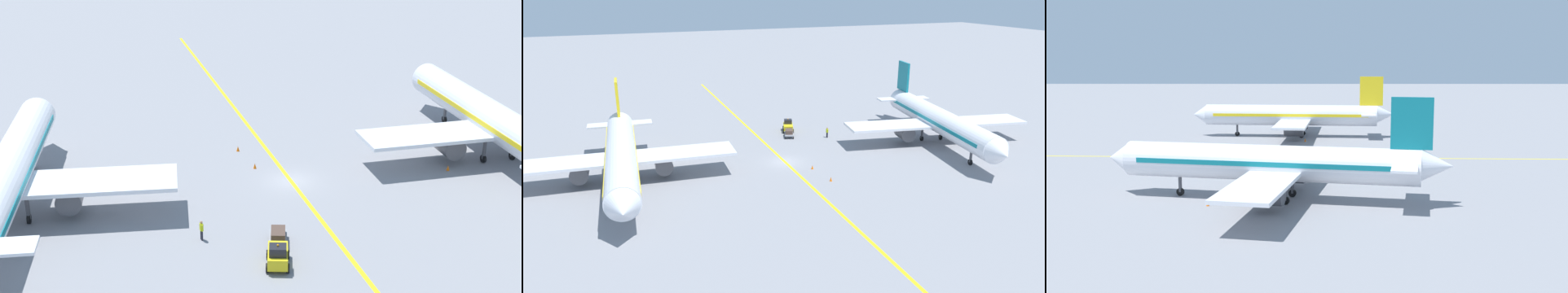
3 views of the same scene
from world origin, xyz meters
TOP-DOWN VIEW (x-y plane):
  - ground_plane at (0.00, 0.00)m, footprint 400.00×400.00m
  - apron_yellow_centreline at (0.00, 0.00)m, footprint 4.64×119.94m
  - airplane_at_gate at (-24.97, 0.63)m, footprint 28.48×35.38m
  - airplane_adjacent_stand at (21.53, -0.20)m, footprint 28.31×35.54m
  - baggage_tug_white at (-6.18, -13.98)m, footprint 2.54×3.33m
  - baggage_cart_trailing at (-5.08, -10.87)m, footprint 2.19×2.92m
  - ground_crew_worker at (-10.65, -8.35)m, footprint 0.25×0.58m
  - traffic_cone_near_nose at (15.42, -2.29)m, footprint 0.32×0.32m
  - traffic_cone_mid_apron at (-2.68, 8.75)m, footprint 0.32×0.32m
  - traffic_cone_far_edge at (-2.35, 3.94)m, footprint 0.32×0.32m

SIDE VIEW (x-z plane):
  - ground_plane at x=0.00m, z-range 0.00..0.00m
  - apron_yellow_centreline at x=0.00m, z-range 0.00..0.01m
  - traffic_cone_near_nose at x=15.42m, z-range 0.00..0.55m
  - traffic_cone_mid_apron at x=-2.68m, z-range 0.00..0.55m
  - traffic_cone_far_edge at x=-2.35m, z-range 0.00..0.55m
  - baggage_cart_trailing at x=-5.08m, z-range 0.14..1.38m
  - baggage_tug_white at x=-6.18m, z-range -0.15..1.96m
  - ground_crew_worker at x=-10.65m, z-range 0.07..1.75m
  - airplane_at_gate at x=-24.97m, z-range -1.59..9.01m
  - airplane_adjacent_stand at x=21.53m, z-range -1.59..9.01m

